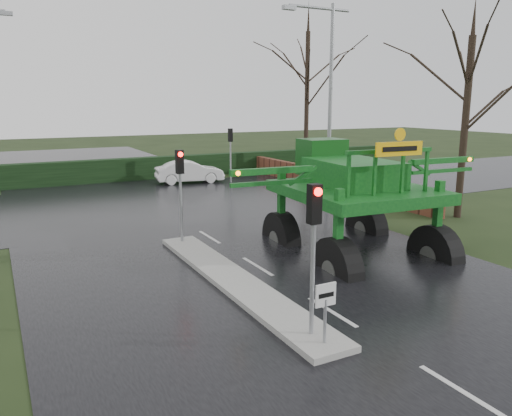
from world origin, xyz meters
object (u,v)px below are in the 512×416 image
traffic_signal_near (314,228)px  traffic_signal_mid (180,176)px  keep_left_sign (325,304)px  street_light_right (326,86)px  white_sedan (190,183)px  crop_sprayer (335,188)px  traffic_signal_far (230,143)px

traffic_signal_near → traffic_signal_mid: (0.00, 8.50, 0.00)m
keep_left_sign → traffic_signal_mid: size_ratio=0.38×
street_light_right → white_sedan: size_ratio=2.29×
traffic_signal_near → street_light_right: (9.49, 13.01, 3.40)m
traffic_signal_mid → white_sedan: traffic_signal_mid is taller
keep_left_sign → crop_sprayer: crop_sprayer is taller
traffic_signal_far → crop_sprayer: bearing=75.5°
traffic_signal_mid → keep_left_sign: bearing=-90.0°
traffic_signal_near → white_sedan: (5.33, 22.10, -2.59)m
traffic_signal_mid → traffic_signal_far: bearing=58.1°
keep_left_sign → white_sedan: bearing=76.7°
traffic_signal_far → crop_sprayer: (-4.48, -17.29, 0.02)m
traffic_signal_near → traffic_signal_far: 22.42m
traffic_signal_mid → white_sedan: (5.33, 13.60, -2.59)m
keep_left_sign → traffic_signal_mid: (0.00, 8.99, 1.53)m
street_light_right → crop_sprayer: (-6.17, -9.28, -3.38)m
keep_left_sign → crop_sprayer: (3.32, 4.22, 1.55)m
traffic_signal_far → street_light_right: bearing=101.9°
keep_left_sign → traffic_signal_near: 1.61m
keep_left_sign → crop_sprayer: size_ratio=0.14×
traffic_signal_far → white_sedan: (-2.47, 1.08, -2.59)m
traffic_signal_far → white_sedan: bearing=-23.7°
keep_left_sign → traffic_signal_far: traffic_signal_far is taller
traffic_signal_mid → street_light_right: 11.05m
traffic_signal_near → crop_sprayer: (3.32, 3.73, 0.02)m
keep_left_sign → traffic_signal_far: bearing=70.1°
street_light_right → white_sedan: street_light_right is taller
white_sedan → keep_left_sign: bearing=175.4°
traffic_signal_far → keep_left_sign: bearing=70.1°
traffic_signal_far → white_sedan: traffic_signal_far is taller
street_light_right → keep_left_sign: bearing=-125.1°
traffic_signal_mid → street_light_right: street_light_right is taller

